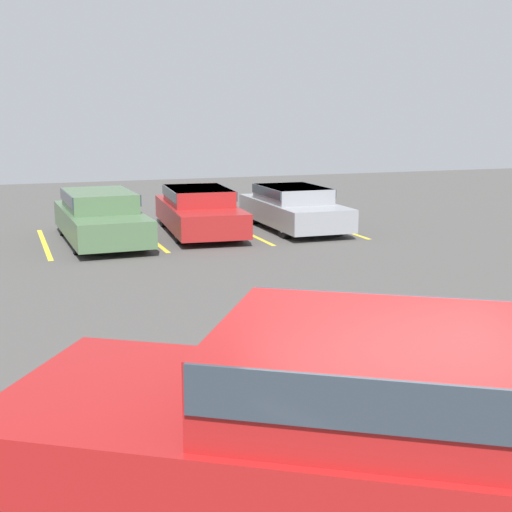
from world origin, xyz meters
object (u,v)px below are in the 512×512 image
at_px(pickup_truck, 419,458).
at_px(parked_sedan_b, 199,209).
at_px(parked_sedan_a, 100,215).
at_px(parked_sedan_c, 293,206).

xyz_separation_m(pickup_truck, parked_sedan_b, (2.47, 14.70, -0.26)).
height_order(parked_sedan_a, parked_sedan_b, parked_sedan_a).
distance_m(pickup_truck, parked_sedan_c, 15.37).
relative_size(parked_sedan_a, parked_sedan_c, 1.08).
xyz_separation_m(parked_sedan_b, parked_sedan_c, (2.68, -0.22, -0.02)).
bearing_deg(parked_sedan_c, parked_sedan_a, -86.85).
xyz_separation_m(pickup_truck, parked_sedan_c, (5.16, 14.48, -0.28)).
distance_m(parked_sedan_a, parked_sedan_b, 2.74).
height_order(pickup_truck, parked_sedan_a, pickup_truck).
relative_size(parked_sedan_a, parked_sedan_b, 0.99).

